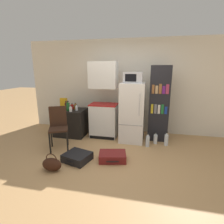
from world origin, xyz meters
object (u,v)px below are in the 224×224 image
at_px(bottle_wine_dark, 66,106).
at_px(water_bottle_back, 155,139).
at_px(kitchen_hutch, 104,104).
at_px(refrigerator, 132,112).
at_px(suitcase_large_flat, 112,156).
at_px(chair, 58,124).
at_px(suitcase_small_flat, 77,157).
at_px(bottle_green_tall, 68,107).
at_px(bottle_ketchup_red, 72,107).
at_px(bookshelf, 159,104).
at_px(water_bottle_middle, 148,141).
at_px(water_bottle_front, 166,140).
at_px(bottle_clear_short, 77,108).
at_px(side_table, 71,122).
at_px(cereal_box, 64,104).
at_px(bowl, 70,107).
at_px(handbag, 52,164).
at_px(bottle_milk_white, 71,109).
at_px(microwave, 133,77).
at_px(bottle_amber_beer, 76,107).

bearing_deg(bottle_wine_dark, water_bottle_back, -0.74).
bearing_deg(kitchen_hutch, refrigerator, -6.84).
distance_m(bottle_wine_dark, suitcase_large_flat, 1.97).
distance_m(chair, suitcase_small_flat, 0.95).
distance_m(bottle_green_tall, bottle_ketchup_red, 0.21).
relative_size(bookshelf, water_bottle_middle, 5.58).
xyz_separation_m(refrigerator, water_bottle_front, (0.85, -0.17, -0.59)).
height_order(bookshelf, suitcase_large_flat, bookshelf).
relative_size(bottle_green_tall, bottle_clear_short, 1.63).
relative_size(side_table, cereal_box, 2.72).
distance_m(cereal_box, water_bottle_back, 2.59).
height_order(bottle_ketchup_red, suitcase_small_flat, bottle_ketchup_red).
height_order(refrigerator, bottle_green_tall, refrigerator).
height_order(bottle_green_tall, suitcase_large_flat, bottle_green_tall).
bearing_deg(bowl, water_bottle_middle, -13.19).
relative_size(bottle_clear_short, handbag, 0.44).
height_order(cereal_box, chair, cereal_box).
distance_m(bottle_ketchup_red, suitcase_large_flat, 1.97).
distance_m(bookshelf, bottle_ketchup_red, 2.30).
bearing_deg(water_bottle_front, bowl, 172.49).
xyz_separation_m(bottle_clear_short, bowl, (-0.30, 0.25, -0.05)).
relative_size(refrigerator, cereal_box, 4.90).
height_order(bottle_milk_white, water_bottle_back, bottle_milk_white).
bearing_deg(bottle_green_tall, water_bottle_back, 0.52).
xyz_separation_m(kitchen_hutch, handbag, (-0.49, -1.82, -0.78)).
bearing_deg(bottle_wine_dark, bookshelf, 6.03).
bearing_deg(chair, suitcase_large_flat, -39.21).
distance_m(bottle_clear_short, water_bottle_front, 2.41).
relative_size(bookshelf, bottle_ketchup_red, 12.44).
height_order(bookshelf, cereal_box, bookshelf).
relative_size(bookshelf, water_bottle_back, 6.47).
xyz_separation_m(microwave, chair, (-1.59, -0.82, -1.02)).
bearing_deg(bottle_green_tall, suitcase_small_flat, -58.13).
bearing_deg(kitchen_hutch, water_bottle_back, -8.57).
bearing_deg(suitcase_large_flat, water_bottle_back, 37.38).
height_order(bottle_ketchup_red, water_bottle_back, bottle_ketchup_red).
distance_m(bookshelf, water_bottle_front, 0.89).
relative_size(side_table, kitchen_hutch, 0.41).
distance_m(suitcase_large_flat, suitcase_small_flat, 0.71).
height_order(refrigerator, bottle_milk_white, refrigerator).
xyz_separation_m(refrigerator, suitcase_small_flat, (-0.95, -1.30, -0.66)).
bearing_deg(microwave, water_bottle_front, -10.96).
xyz_separation_m(bottle_green_tall, bottle_amber_beer, (0.14, 0.16, -0.03)).
bearing_deg(bottle_milk_white, kitchen_hutch, 21.67).
bearing_deg(bottle_ketchup_red, bookshelf, 2.57).
height_order(bowl, suitcase_large_flat, bowl).
relative_size(bottle_amber_beer, bowl, 1.25).
bearing_deg(bottle_wine_dark, water_bottle_front, -1.83).
bearing_deg(bottle_green_tall, bottle_ketchup_red, 84.03).
height_order(bottle_amber_beer, cereal_box, cereal_box).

